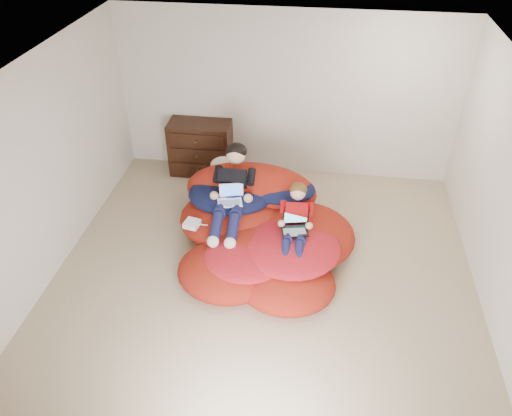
{
  "coord_description": "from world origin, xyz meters",
  "views": [
    {
      "loc": [
        0.54,
        -4.38,
        4.18
      ],
      "look_at": [
        -0.15,
        0.41,
        0.7
      ],
      "focal_mm": 35.0,
      "sensor_mm": 36.0,
      "label": 1
    }
  ],
  "objects": [
    {
      "name": "cream_pillow",
      "position": [
        -0.73,
        1.45,
        0.62
      ],
      "size": [
        0.41,
        0.26,
        0.26
      ],
      "primitive_type": "ellipsoid",
      "color": "beige",
      "rests_on": "beanbag_pile"
    },
    {
      "name": "room_shell",
      "position": [
        0.0,
        0.0,
        0.22
      ],
      "size": [
        5.1,
        5.1,
        2.77
      ],
      "color": "tan",
      "rests_on": "ground"
    },
    {
      "name": "younger_boy",
      "position": [
        0.33,
        0.39,
        0.61
      ],
      "size": [
        0.29,
        0.95,
        0.64
      ],
      "color": "#A80E10",
      "rests_on": "beanbag_pile"
    },
    {
      "name": "dresser",
      "position": [
        -1.28,
        2.25,
        0.42
      ],
      "size": [
        0.94,
        0.53,
        0.85
      ],
      "color": "black",
      "rests_on": "ground"
    },
    {
      "name": "beanbag_pile",
      "position": [
        -0.13,
        0.57,
        0.26
      ],
      "size": [
        2.31,
        2.34,
        0.86
      ],
      "color": "#A82112",
      "rests_on": "ground"
    },
    {
      "name": "power_adapter",
      "position": [
        -0.94,
        0.35,
        0.42
      ],
      "size": [
        0.21,
        0.21,
        0.07
      ],
      "primitive_type": "cube",
      "rotation": [
        0.0,
        0.0,
        -0.2
      ],
      "color": "white",
      "rests_on": "beanbag_pile"
    },
    {
      "name": "laptop_white",
      "position": [
        -0.51,
        0.68,
        0.64
      ],
      "size": [
        0.35,
        0.32,
        0.22
      ],
      "color": "white",
      "rests_on": "older_boy"
    },
    {
      "name": "older_boy",
      "position": [
        -0.51,
        0.81,
        0.71
      ],
      "size": [
        0.37,
        1.3,
        0.8
      ],
      "color": "black",
      "rests_on": "beanbag_pile"
    },
    {
      "name": "laptop_black",
      "position": [
        0.33,
        0.33,
        0.55
      ],
      "size": [
        0.35,
        0.34,
        0.23
      ],
      "color": "black",
      "rests_on": "younger_boy"
    }
  ]
}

